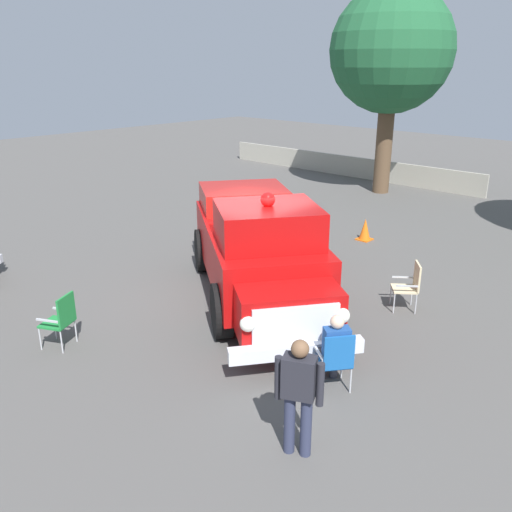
{
  "coord_description": "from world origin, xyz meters",
  "views": [
    {
      "loc": [
        7.5,
        -7.79,
        4.87
      ],
      "look_at": [
        0.02,
        0.24,
        0.92
      ],
      "focal_mm": 37.69,
      "sensor_mm": 36.0,
      "label": 1
    }
  ],
  "objects_px": {
    "vintage_fire_truck": "(258,247)",
    "spectator_standing": "(299,390)",
    "oak_tree_left": "(391,52)",
    "lawn_chair_near_truck": "(336,358)",
    "lawn_chair_spare": "(62,317)",
    "lawn_chair_by_car": "(411,283)",
    "traffic_cone": "(365,230)",
    "spectator_seated": "(334,347)"
  },
  "relations": [
    {
      "from": "vintage_fire_truck",
      "to": "lawn_chair_near_truck",
      "type": "distance_m",
      "value": 3.74
    },
    {
      "from": "spectator_standing",
      "to": "oak_tree_left",
      "type": "relative_size",
      "value": 0.22
    },
    {
      "from": "lawn_chair_spare",
      "to": "lawn_chair_by_car",
      "type": "bearing_deg",
      "value": 56.3
    },
    {
      "from": "lawn_chair_by_car",
      "to": "lawn_chair_spare",
      "type": "relative_size",
      "value": 1.0
    },
    {
      "from": "vintage_fire_truck",
      "to": "traffic_cone",
      "type": "distance_m",
      "value": 5.28
    },
    {
      "from": "lawn_chair_spare",
      "to": "oak_tree_left",
      "type": "distance_m",
      "value": 15.74
    },
    {
      "from": "spectator_seated",
      "to": "lawn_chair_by_car",
      "type": "bearing_deg",
      "value": 98.26
    },
    {
      "from": "vintage_fire_truck",
      "to": "traffic_cone",
      "type": "height_order",
      "value": "vintage_fire_truck"
    },
    {
      "from": "oak_tree_left",
      "to": "lawn_chair_spare",
      "type": "bearing_deg",
      "value": -81.25
    },
    {
      "from": "lawn_chair_by_car",
      "to": "traffic_cone",
      "type": "relative_size",
      "value": 1.61
    },
    {
      "from": "vintage_fire_truck",
      "to": "spectator_seated",
      "type": "height_order",
      "value": "vintage_fire_truck"
    },
    {
      "from": "lawn_chair_near_truck",
      "to": "spectator_seated",
      "type": "relative_size",
      "value": 0.79
    },
    {
      "from": "lawn_chair_near_truck",
      "to": "lawn_chair_spare",
      "type": "height_order",
      "value": "same"
    },
    {
      "from": "lawn_chair_by_car",
      "to": "lawn_chair_spare",
      "type": "height_order",
      "value": "same"
    },
    {
      "from": "lawn_chair_by_car",
      "to": "vintage_fire_truck",
      "type": "bearing_deg",
      "value": -146.33
    },
    {
      "from": "spectator_standing",
      "to": "lawn_chair_by_car",
      "type": "bearing_deg",
      "value": 101.98
    },
    {
      "from": "lawn_chair_by_car",
      "to": "oak_tree_left",
      "type": "bearing_deg",
      "value": 123.65
    },
    {
      "from": "spectator_seated",
      "to": "spectator_standing",
      "type": "xyz_separation_m",
      "value": [
        0.57,
        -1.6,
        0.27
      ]
    },
    {
      "from": "vintage_fire_truck",
      "to": "lawn_chair_spare",
      "type": "relative_size",
      "value": 5.97
    },
    {
      "from": "lawn_chair_spare",
      "to": "spectator_standing",
      "type": "bearing_deg",
      "value": 7.86
    },
    {
      "from": "spectator_standing",
      "to": "traffic_cone",
      "type": "xyz_separation_m",
      "value": [
        -4.28,
        8.44,
        -0.66
      ]
    },
    {
      "from": "lawn_chair_spare",
      "to": "oak_tree_left",
      "type": "relative_size",
      "value": 0.13
    },
    {
      "from": "traffic_cone",
      "to": "lawn_chair_spare",
      "type": "bearing_deg",
      "value": -93.73
    },
    {
      "from": "spectator_standing",
      "to": "oak_tree_left",
      "type": "bearing_deg",
      "value": 116.78
    },
    {
      "from": "lawn_chair_by_car",
      "to": "traffic_cone",
      "type": "distance_m",
      "value": 4.69
    },
    {
      "from": "vintage_fire_truck",
      "to": "lawn_chair_by_car",
      "type": "distance_m",
      "value": 3.25
    },
    {
      "from": "lawn_chair_by_car",
      "to": "lawn_chair_spare",
      "type": "distance_m",
      "value": 6.86
    },
    {
      "from": "vintage_fire_truck",
      "to": "spectator_standing",
      "type": "bearing_deg",
      "value": -41.25
    },
    {
      "from": "vintage_fire_truck",
      "to": "oak_tree_left",
      "type": "bearing_deg",
      "value": 107.47
    },
    {
      "from": "traffic_cone",
      "to": "vintage_fire_truck",
      "type": "bearing_deg",
      "value": -83.86
    },
    {
      "from": "lawn_chair_by_car",
      "to": "spectator_seated",
      "type": "relative_size",
      "value": 0.79
    },
    {
      "from": "vintage_fire_truck",
      "to": "oak_tree_left",
      "type": "distance_m",
      "value": 12.15
    },
    {
      "from": "spectator_standing",
      "to": "oak_tree_left",
      "type": "xyz_separation_m",
      "value": [
        -7.16,
        14.18,
        4.29
      ]
    },
    {
      "from": "spectator_seated",
      "to": "oak_tree_left",
      "type": "relative_size",
      "value": 0.17
    },
    {
      "from": "vintage_fire_truck",
      "to": "lawn_chair_near_truck",
      "type": "height_order",
      "value": "vintage_fire_truck"
    },
    {
      "from": "spectator_standing",
      "to": "oak_tree_left",
      "type": "height_order",
      "value": "oak_tree_left"
    },
    {
      "from": "lawn_chair_near_truck",
      "to": "traffic_cone",
      "type": "xyz_separation_m",
      "value": [
        -3.81,
        6.92,
        -0.28
      ]
    },
    {
      "from": "lawn_chair_spare",
      "to": "spectator_seated",
      "type": "relative_size",
      "value": 0.79
    },
    {
      "from": "lawn_chair_by_car",
      "to": "traffic_cone",
      "type": "height_order",
      "value": "lawn_chair_by_car"
    },
    {
      "from": "lawn_chair_near_truck",
      "to": "lawn_chair_by_car",
      "type": "relative_size",
      "value": 1.0
    },
    {
      "from": "spectator_standing",
      "to": "spectator_seated",
      "type": "bearing_deg",
      "value": 109.58
    },
    {
      "from": "lawn_chair_by_car",
      "to": "spectator_standing",
      "type": "relative_size",
      "value": 0.61
    }
  ]
}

